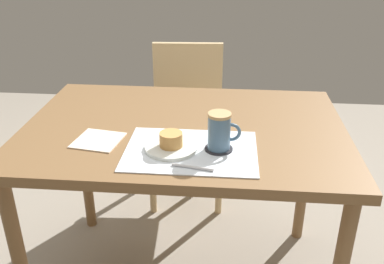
# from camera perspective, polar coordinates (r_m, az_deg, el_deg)

# --- Properties ---
(dining_table) EXTENTS (1.18, 0.81, 0.76)m
(dining_table) POSITION_cam_1_polar(r_m,az_deg,el_deg) (1.61, -1.04, -1.80)
(dining_table) COLOR brown
(dining_table) RESTS_ON ground_plane
(wooden_chair) EXTENTS (0.44, 0.44, 0.85)m
(wooden_chair) POSITION_cam_1_polar(r_m,az_deg,el_deg) (2.37, -0.64, 2.41)
(wooden_chair) COLOR #D1B27F
(wooden_chair) RESTS_ON ground_plane
(placemat) EXTENTS (0.43, 0.31, 0.00)m
(placemat) POSITION_cam_1_polar(r_m,az_deg,el_deg) (1.39, -0.15, -2.50)
(placemat) COLOR white
(placemat) RESTS_ON dining_table
(pastry_plate) EXTENTS (0.17, 0.17, 0.01)m
(pastry_plate) POSITION_cam_1_polar(r_m,az_deg,el_deg) (1.39, -2.79, -2.08)
(pastry_plate) COLOR silver
(pastry_plate) RESTS_ON placemat
(pastry) EXTENTS (0.08, 0.08, 0.05)m
(pastry) POSITION_cam_1_polar(r_m,az_deg,el_deg) (1.38, -2.81, -1.00)
(pastry) COLOR tan
(pastry) RESTS_ON pastry_plate
(coffee_coaster) EXTENTS (0.09, 0.09, 0.00)m
(coffee_coaster) POSITION_cam_1_polar(r_m,az_deg,el_deg) (1.40, 3.57, -2.23)
(coffee_coaster) COLOR #232328
(coffee_coaster) RESTS_ON placemat
(coffee_mug) EXTENTS (0.11, 0.07, 0.12)m
(coffee_mug) POSITION_cam_1_polar(r_m,az_deg,el_deg) (1.37, 3.74, 0.14)
(coffee_mug) COLOR slate
(coffee_mug) RESTS_ON coffee_coaster
(teaspoon) EXTENTS (0.13, 0.03, 0.01)m
(teaspoon) POSITION_cam_1_polar(r_m,az_deg,el_deg) (1.29, 0.09, -4.72)
(teaspoon) COLOR silver
(teaspoon) RESTS_ON placemat
(paper_napkin) EXTENTS (0.17, 0.17, 0.00)m
(paper_napkin) POSITION_cam_1_polar(r_m,az_deg,el_deg) (1.49, -12.40, -1.08)
(paper_napkin) COLOR silver
(paper_napkin) RESTS_ON dining_table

